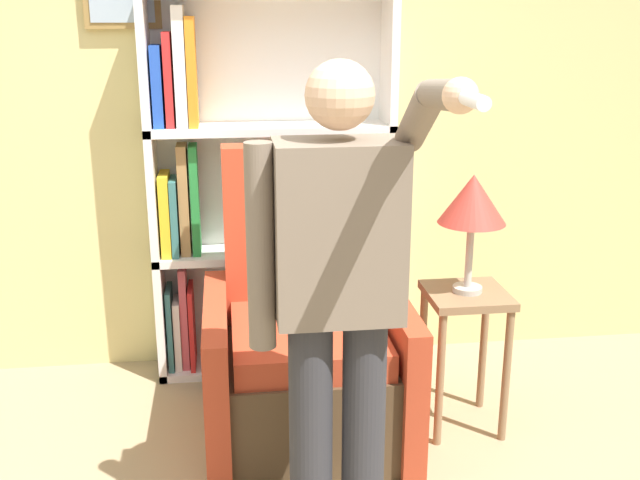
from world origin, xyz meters
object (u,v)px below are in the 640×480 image
at_px(bookcase, 248,190).
at_px(person_standing, 338,294).
at_px(armchair, 305,350).
at_px(table_lamp, 473,202).
at_px(side_table, 465,324).

bearing_deg(bookcase, person_standing, -81.27).
relative_size(bookcase, armchair, 1.53).
height_order(armchair, table_lamp, armchair).
bearing_deg(table_lamp, armchair, 173.59).
bearing_deg(armchair, table_lamp, -6.41).
height_order(person_standing, side_table, person_standing).
xyz_separation_m(armchair, person_standing, (0.02, -0.87, 0.60)).
xyz_separation_m(person_standing, table_lamp, (0.71, 0.78, 0.09)).
height_order(bookcase, side_table, bookcase).
bearing_deg(armchair, bookcase, 108.17).
bearing_deg(bookcase, side_table, -38.28).
bearing_deg(side_table, bookcase, 141.72).
bearing_deg(armchair, side_table, -6.41).
bearing_deg(table_lamp, side_table, 26.57).
height_order(person_standing, table_lamp, person_standing).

